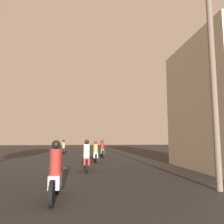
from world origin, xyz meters
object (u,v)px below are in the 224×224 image
(motorcycle_green, at_px, (102,150))
(utility_pole_near, at_px, (213,66))
(motorcycle_white, at_px, (96,154))
(motorcycle_black, at_px, (64,148))
(motorcycle_red, at_px, (87,158))
(motorcycle_silver, at_px, (55,176))

(motorcycle_green, bearing_deg, utility_pole_near, -83.10)
(motorcycle_white, distance_m, motorcycle_black, 9.60)
(motorcycle_red, height_order, utility_pole_near, utility_pole_near)
(motorcycle_green, height_order, utility_pole_near, utility_pole_near)
(utility_pole_near, bearing_deg, motorcycle_silver, -176.21)
(motorcycle_red, xyz_separation_m, motorcycle_green, (1.56, 8.28, -0.01))
(motorcycle_silver, bearing_deg, motorcycle_green, 83.29)
(motorcycle_red, bearing_deg, motorcycle_black, 108.10)
(motorcycle_white, bearing_deg, motorcycle_red, -101.93)
(motorcycle_silver, xyz_separation_m, motorcycle_red, (0.95, 5.27, -0.01))
(motorcycle_silver, height_order, utility_pole_near, utility_pole_near)
(motorcycle_silver, distance_m, utility_pole_near, 6.17)
(motorcycle_white, xyz_separation_m, motorcycle_black, (-2.97, 9.13, 0.00))
(motorcycle_red, relative_size, utility_pole_near, 0.25)
(motorcycle_green, xyz_separation_m, utility_pole_near, (2.57, -13.21, 3.49))
(motorcycle_silver, relative_size, motorcycle_green, 0.96)
(motorcycle_silver, bearing_deg, motorcycle_black, 97.82)
(motorcycle_red, bearing_deg, utility_pole_near, -41.58)
(motorcycle_green, height_order, motorcycle_black, motorcycle_green)
(motorcycle_red, relative_size, motorcycle_green, 0.94)
(motorcycle_red, xyz_separation_m, motorcycle_black, (-2.25, 13.25, -0.03))
(motorcycle_silver, relative_size, motorcycle_red, 1.03)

